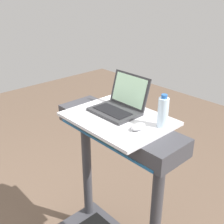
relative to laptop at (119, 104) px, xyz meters
name	(u,v)px	position (x,y,z in m)	size (l,w,h in m)	color
desk_board	(118,119)	(0.06, -0.07, -0.06)	(0.63, 0.47, 0.02)	silver
laptop	(119,104)	(0.00, 0.00, 0.00)	(0.30, 0.27, 0.22)	#2D2D30
computer_mouse	(138,127)	(0.25, -0.10, -0.03)	(0.06, 0.10, 0.03)	#B2B2B7
water_bottle	(163,112)	(0.32, 0.03, 0.04)	(0.06, 0.06, 0.19)	silver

